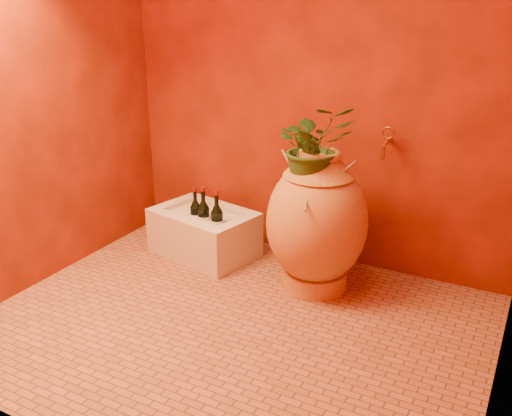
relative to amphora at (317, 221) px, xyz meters
The scene contains 11 objects.
floor 0.75m from the amphora, 109.50° to the right, with size 2.50×2.50×0.00m, color #9B5532.
wall_back 0.96m from the amphora, 117.61° to the left, with size 2.50×0.02×2.50m, color #4F1704.
wall_left 1.79m from the amphora, 157.80° to the right, with size 0.02×2.00×2.50m, color #4F1704.
amphora is the anchor object (origin of this frame).
stone_basin 0.85m from the amphora, behind, with size 0.71×0.56×0.30m.
wine_bottle_a 0.86m from the amphora, behind, with size 0.07×0.07×0.30m.
wine_bottle_b 0.67m from the amphora, behind, with size 0.08×0.08×0.32m.
wine_bottle_c 0.78m from the amphora, behind, with size 0.08×0.08×0.32m.
wall_tap 0.60m from the amphora, 48.96° to the left, with size 0.08×0.16×0.18m.
plant_main 0.44m from the amphora, 125.82° to the right, with size 0.41×0.35×0.45m, color #214619.
plant_side 0.38m from the amphora, 120.61° to the right, with size 0.19×0.15×0.35m, color #214619.
Camera 1 is at (1.30, -2.18, 1.62)m, focal length 40.00 mm.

